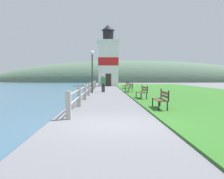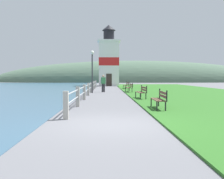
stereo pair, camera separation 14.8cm
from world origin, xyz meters
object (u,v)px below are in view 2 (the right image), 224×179
object	(u,v)px
park_bench_midway	(142,91)
park_bench_far	(130,87)
lighthouse	(109,60)
person_strolling	(103,83)
park_bench_near	(160,98)
lamp_post	(92,64)
park_bench_by_lighthouse	(126,85)

from	to	relation	value
park_bench_midway	park_bench_far	bearing A→B (deg)	-92.86
lighthouse	person_strolling	world-z (taller)	lighthouse
park_bench_far	person_strolling	xyz separation A→B (m)	(-2.54, 0.74, 0.39)
park_bench_near	person_strolling	bearing A→B (deg)	-76.26
park_bench_near	park_bench_far	size ratio (longest dim) A/B	1.03
person_strolling	lamp_post	world-z (taller)	lamp_post
lighthouse	lamp_post	world-z (taller)	lighthouse
lamp_post	lighthouse	bearing A→B (deg)	84.45
park_bench_near	lighthouse	size ratio (longest dim) A/B	0.17
park_bench_midway	lamp_post	xyz separation A→B (m)	(-3.72, 6.57, 2.20)
park_bench_near	lamp_post	distance (m)	12.73
park_bench_midway	park_bench_far	distance (m)	7.06
park_bench_by_lighthouse	lamp_post	distance (m)	8.18
park_bench_midway	park_bench_by_lighthouse	xyz separation A→B (m)	(0.05, 13.48, 0.00)
lamp_post	park_bench_near	bearing A→B (deg)	-72.47
park_bench_midway	lighthouse	world-z (taller)	lighthouse
park_bench_near	lamp_post	size ratio (longest dim) A/B	0.44
park_bench_midway	lamp_post	distance (m)	7.86
park_bench_far	park_bench_by_lighthouse	size ratio (longest dim) A/B	0.94
park_bench_near	park_bench_far	world-z (taller)	same
park_bench_by_lighthouse	lighthouse	world-z (taller)	lighthouse
park_bench_far	lighthouse	distance (m)	18.16
park_bench_midway	person_strolling	xyz separation A→B (m)	(-2.70, 7.80, 0.39)
park_bench_far	person_strolling	distance (m)	2.68
park_bench_near	park_bench_midway	xyz separation A→B (m)	(-0.05, 5.39, -0.00)
park_bench_midway	lighthouse	bearing A→B (deg)	-89.64
park_bench_near	park_bench_far	bearing A→B (deg)	-87.07
park_bench_midway	person_strolling	size ratio (longest dim) A/B	0.95
park_bench_midway	park_bench_near	bearing A→B (deg)	86.41
park_bench_by_lighthouse	park_bench_near	bearing A→B (deg)	86.72
park_bench_near	person_strolling	xyz separation A→B (m)	(-2.76, 13.19, 0.39)
park_bench_near	park_bench_far	distance (m)	12.45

